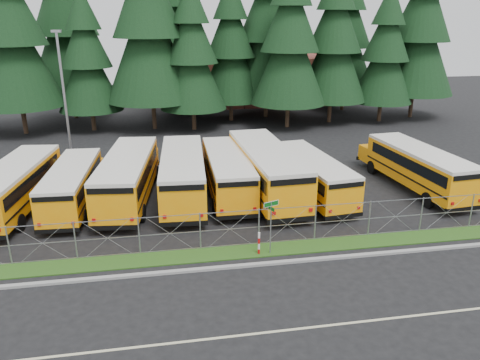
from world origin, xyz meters
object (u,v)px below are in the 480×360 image
(bus_1, at_px, (74,186))
(bus_3, at_px, (183,176))
(bus_5, at_px, (265,171))
(bus_6, at_px, (310,176))
(street_sign, at_px, (271,216))
(striped_bollard, at_px, (259,244))
(bus_0, at_px, (18,187))
(bus_4, at_px, (227,174))
(bus_2, at_px, (129,178))
(light_standard, at_px, (64,93))
(bus_east, at_px, (415,168))

(bus_1, distance_m, bus_3, 6.69)
(bus_5, height_order, bus_6, bus_5)
(bus_6, bearing_deg, street_sign, -127.16)
(bus_6, distance_m, striped_bollard, 8.84)
(bus_3, height_order, bus_5, bus_5)
(bus_3, bearing_deg, bus_1, -174.43)
(bus_0, xyz_separation_m, bus_4, (12.73, 0.32, -0.03))
(bus_2, distance_m, striped_bollard, 10.73)
(bus_0, relative_size, bus_1, 1.10)
(street_sign, bearing_deg, light_standard, 124.20)
(bus_4, xyz_separation_m, light_standard, (-11.29, 9.50, 4.08))
(bus_0, xyz_separation_m, bus_5, (15.18, -0.05, 0.17))
(light_standard, bearing_deg, bus_4, -40.08)
(bus_4, xyz_separation_m, bus_5, (2.45, -0.36, 0.20))
(bus_4, xyz_separation_m, street_sign, (0.92, -8.46, 0.62))
(bus_0, height_order, bus_2, bus_2)
(bus_2, relative_size, street_sign, 4.11)
(bus_2, height_order, bus_3, bus_2)
(striped_bollard, bearing_deg, bus_4, 92.37)
(bus_3, distance_m, street_sign, 9.15)
(bus_5, height_order, light_standard, light_standard)
(bus_3, bearing_deg, bus_2, -178.91)
(bus_0, relative_size, bus_6, 1.07)
(bus_6, relative_size, striped_bollard, 8.54)
(street_sign, bearing_deg, striped_bollard, 177.67)
(light_standard, bearing_deg, bus_5, -35.67)
(bus_1, distance_m, striped_bollard, 12.77)
(striped_bollard, bearing_deg, bus_east, 30.63)
(bus_2, height_order, street_sign, bus_2)
(bus_2, bearing_deg, street_sign, -43.19)
(street_sign, height_order, striped_bollard, street_sign)
(striped_bollard, xyz_separation_m, light_standard, (-11.64, 17.94, 4.90))
(bus_3, relative_size, striped_bollard, 9.58)
(bus_0, xyz_separation_m, bus_east, (25.42, -0.82, -0.01))
(street_sign, bearing_deg, bus_4, 96.17)
(bus_east, bearing_deg, bus_6, 175.17)
(bus_6, bearing_deg, bus_5, 158.36)
(bus_1, distance_m, bus_5, 12.00)
(bus_1, relative_size, bus_3, 0.87)
(bus_6, xyz_separation_m, striped_bollard, (-4.95, -7.29, -0.74))
(bus_0, height_order, striped_bollard, bus_0)
(bus_6, xyz_separation_m, street_sign, (-4.38, -7.32, 0.69))
(bus_4, xyz_separation_m, striped_bollard, (0.35, -8.44, -0.82))
(bus_6, distance_m, light_standard, 20.15)
(bus_east, xyz_separation_m, striped_bollard, (-12.34, -7.30, -0.83))
(striped_bollard, distance_m, light_standard, 21.94)
(bus_3, xyz_separation_m, striped_bollard, (3.21, -8.29, -0.91))
(bus_5, bearing_deg, bus_3, 174.94)
(bus_1, relative_size, bus_4, 0.92)
(bus_4, distance_m, bus_5, 2.49)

